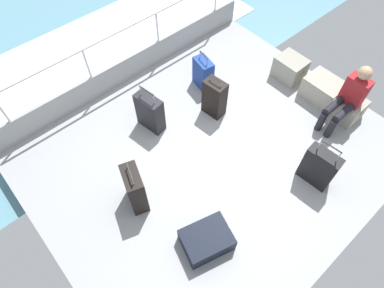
# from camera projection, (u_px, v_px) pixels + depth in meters

# --- Properties ---
(ground_plane) EXTENTS (4.40, 5.20, 0.06)m
(ground_plane) POSITION_uv_depth(u_px,v_px,m) (212.00, 154.00, 5.12)
(ground_plane) COLOR #939699
(gunwale_port) EXTENTS (0.06, 5.20, 0.45)m
(gunwale_port) POSITION_uv_depth(u_px,v_px,m) (129.00, 68.00, 5.83)
(gunwale_port) COLOR #939699
(gunwale_port) RESTS_ON ground_plane
(railing_port) EXTENTS (0.04, 4.20, 1.02)m
(railing_port) POSITION_uv_depth(u_px,v_px,m) (123.00, 42.00, 5.37)
(railing_port) COLOR silver
(railing_port) RESTS_ON ground_plane
(sea_wake) EXTENTS (12.00, 12.00, 0.01)m
(sea_wake) POSITION_uv_depth(u_px,v_px,m) (93.00, 52.00, 6.90)
(sea_wake) COLOR #598C9E
(sea_wake) RESTS_ON ground_plane
(cargo_crate_0) EXTENTS (0.53, 0.42, 0.41)m
(cargo_crate_0) POSITION_uv_depth(u_px,v_px,m) (290.00, 68.00, 5.86)
(cargo_crate_0) COLOR gray
(cargo_crate_0) RESTS_ON ground_plane
(cargo_crate_1) EXTENTS (0.64, 0.46, 0.39)m
(cargo_crate_1) POSITION_uv_depth(u_px,v_px,m) (323.00, 89.00, 5.58)
(cargo_crate_1) COLOR #9E9989
(cargo_crate_1) RESTS_ON ground_plane
(cargo_crate_2) EXTENTS (0.53, 0.43, 0.36)m
(cargo_crate_2) POSITION_uv_depth(u_px,v_px,m) (346.00, 107.00, 5.37)
(cargo_crate_2) COLOR #9E9989
(cargo_crate_2) RESTS_ON ground_plane
(passenger_seated) EXTENTS (0.34, 0.66, 1.06)m
(passenger_seated) POSITION_uv_depth(u_px,v_px,m) (349.00, 97.00, 5.00)
(passenger_seated) COLOR maroon
(passenger_seated) RESTS_ON ground_plane
(suitcase_0) EXTENTS (0.46, 0.34, 0.84)m
(suitcase_0) POSITION_uv_depth(u_px,v_px,m) (135.00, 189.00, 4.35)
(suitcase_0) COLOR black
(suitcase_0) RESTS_ON ground_plane
(suitcase_1) EXTENTS (0.47, 0.27, 0.82)m
(suitcase_1) POSITION_uv_depth(u_px,v_px,m) (150.00, 112.00, 5.13)
(suitcase_1) COLOR black
(suitcase_1) RESTS_ON ground_plane
(suitcase_2) EXTENTS (0.61, 0.71, 0.27)m
(suitcase_2) POSITION_uv_depth(u_px,v_px,m) (207.00, 240.00, 4.19)
(suitcase_2) COLOR black
(suitcase_2) RESTS_ON ground_plane
(suitcase_3) EXTENTS (0.48, 0.24, 0.85)m
(suitcase_3) POSITION_uv_depth(u_px,v_px,m) (319.00, 167.00, 4.57)
(suitcase_3) COLOR black
(suitcase_3) RESTS_ON ground_plane
(suitcase_4) EXTENTS (0.37, 0.27, 0.77)m
(suitcase_4) POSITION_uv_depth(u_px,v_px,m) (214.00, 98.00, 5.28)
(suitcase_4) COLOR black
(suitcase_4) RESTS_ON ground_plane
(suitcase_5) EXTENTS (0.40, 0.28, 0.68)m
(suitcase_5) POSITION_uv_depth(u_px,v_px,m) (203.00, 73.00, 5.69)
(suitcase_5) COLOR navy
(suitcase_5) RESTS_ON ground_plane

